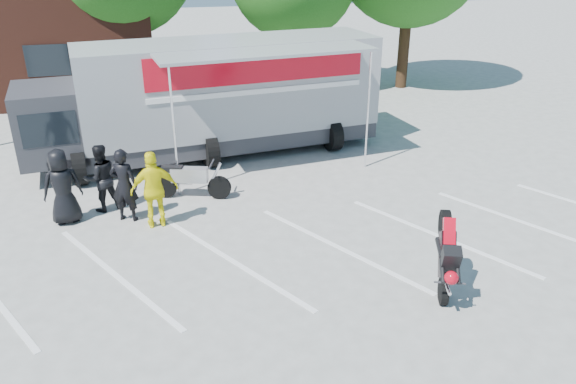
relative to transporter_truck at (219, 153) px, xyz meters
name	(u,v)px	position (x,y,z in m)	size (l,w,h in m)	color
ground	(229,288)	(-0.73, -7.69, 0.00)	(100.00, 100.00, 0.00)	#ABABA6
parking_bay_lines	(223,262)	(-0.73, -6.69, 0.01)	(18.00, 5.00, 0.01)	white
transporter_truck	(219,153)	(0.00, 0.00, 0.00)	(11.05, 5.32, 3.51)	gray
parked_motorcycle	(193,198)	(-1.08, -3.26, 0.00)	(0.70, 2.09, 1.10)	#B8B8BD
stunt_bike_rider	(438,285)	(3.32, -8.55, 0.00)	(0.71, 1.52, 1.79)	black
spectator_leather_a	(62,187)	(-4.14, -3.95, 0.92)	(0.90, 0.59, 1.85)	black
spectator_leather_b	(124,185)	(-2.72, -4.16, 0.92)	(0.67, 0.44, 1.83)	black
spectator_leather_c	(101,178)	(-3.30, -3.46, 0.86)	(0.84, 0.66, 1.73)	black
spectator_hivis	(154,190)	(-2.02, -4.66, 0.94)	(1.10, 0.46, 1.87)	#FFF20D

